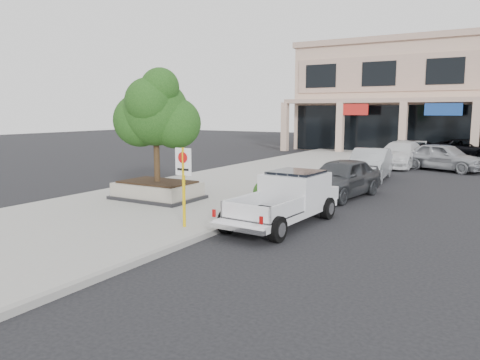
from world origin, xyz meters
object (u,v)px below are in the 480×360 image
lot_car_d (467,149)px  curb_car_b (370,164)px  planter (158,190)px  planter_tree (161,113)px  curb_car_c (400,154)px  curb_car_a (341,178)px  pickup_truck (282,200)px  lot_car_a (444,157)px  curb_car_d (412,152)px  no_parking_sign (184,176)px

lot_car_d → curb_car_b: bearing=-174.4°
planter → lot_car_d: (8.51, 24.48, 0.24)m
planter_tree → curb_car_c: (5.28, 16.49, -2.62)m
curb_car_a → planter: bearing=-132.4°
pickup_truck → lot_car_a: lot_car_a is taller
curb_car_d → no_parking_sign: bearing=-87.9°
curb_car_b → curb_car_c: curb_car_b is taller
curb_car_d → lot_car_a: (2.43, -3.34, 0.05)m
planter → curb_car_d: (5.58, 19.40, 0.29)m
pickup_truck → curb_car_d: size_ratio=0.92×
curb_car_b → lot_car_d: size_ratio=0.93×
curb_car_a → pickup_truck: bearing=-81.9°
lot_car_a → planter_tree: bearing=174.3°
planter → curb_car_b: bearing=62.3°
planter_tree → curb_car_c: 17.51m
no_parking_sign → curb_car_a: no_parking_sign is taller
lot_car_a → lot_car_d: lot_car_a is taller
curb_car_a → curb_car_d: 14.72m
planter_tree → curb_car_b: size_ratio=0.83×
lot_car_a → curb_car_c: bearing=98.2°
planter_tree → no_parking_sign: planter_tree is taller
planter → no_parking_sign: 4.79m
curb_car_d → lot_car_a: 4.13m
planter_tree → curb_car_c: planter_tree is taller
curb_car_b → curb_car_c: (0.09, 6.51, -0.00)m
planter → no_parking_sign: bearing=-39.8°
planter → planter_tree: 2.95m
no_parking_sign → curb_car_a: (2.07, 7.66, -0.84)m
no_parking_sign → curb_car_c: 19.72m
curb_car_c → lot_car_a: size_ratio=1.14×
curb_car_b → pickup_truck: bearing=-94.4°
planter_tree → lot_car_d: size_ratio=0.77×
pickup_truck → lot_car_a: (2.35, 16.91, 0.02)m
pickup_truck → curb_car_c: size_ratio=0.93×
pickup_truck → planter: bearing=174.7°
planter → pickup_truck: pickup_truck is taller
pickup_truck → curb_car_a: (-0.02, 5.53, -0.01)m
no_parking_sign → curb_car_d: (2.01, 22.38, -0.87)m
pickup_truck → curb_car_d: bearing=93.4°
no_parking_sign → curb_car_d: size_ratio=0.42×
pickup_truck → curb_car_a: 5.53m
lot_car_d → no_parking_sign: bearing=-172.0°
no_parking_sign → pickup_truck: 3.10m
planter → curb_car_c: size_ratio=0.59×
planter → lot_car_a: 17.95m
lot_car_a → planter: bearing=174.2°
planter_tree → pickup_truck: planter_tree is taller
planter_tree → lot_car_a: planter_tree is taller
pickup_truck → no_parking_sign: bearing=-131.3°
planter → lot_car_a: bearing=63.5°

